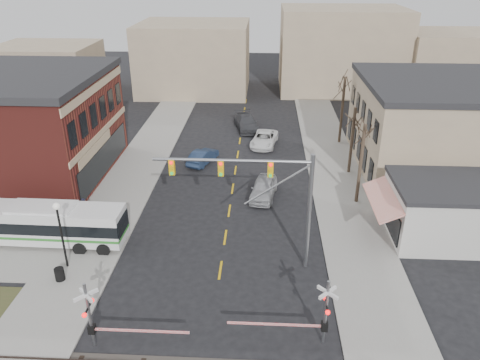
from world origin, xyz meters
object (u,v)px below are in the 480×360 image
object	(u,v)px
trash_bin	(60,274)
traffic_signal_mast	(267,188)
transit_bus	(45,223)
car_c	(264,139)
pedestrian_far	(85,208)
car_b	(203,157)
car_a	(264,188)
street_lamp	(59,222)
car_d	(246,123)
rr_crossing_west	(98,316)
pedestrian_near	(100,235)
rr_crossing_east	(317,313)

from	to	relation	value
trash_bin	traffic_signal_mast	bearing A→B (deg)	10.77
transit_bus	car_c	size ratio (longest dim) A/B	2.14
trash_bin	pedestrian_far	size ratio (longest dim) A/B	0.53
car_b	pedestrian_far	world-z (taller)	pedestrian_far
trash_bin	pedestrian_far	bearing A→B (deg)	98.43
transit_bus	pedestrian_far	bearing A→B (deg)	68.93
traffic_signal_mast	car_a	world-z (taller)	traffic_signal_mast
car_a	transit_bus	bearing A→B (deg)	-143.85
street_lamp	car_d	size ratio (longest dim) A/B	0.83
car_d	trash_bin	bearing A→B (deg)	-122.34
traffic_signal_mast	trash_bin	distance (m)	14.10
traffic_signal_mast	car_a	xyz separation A→B (m)	(-0.15, 9.80, -4.91)
pedestrian_far	traffic_signal_mast	bearing A→B (deg)	-49.35
transit_bus	trash_bin	xyz separation A→B (m)	(2.59, -4.22, -1.11)
pedestrian_far	rr_crossing_west	bearing A→B (deg)	-95.21
transit_bus	car_c	xyz separation A→B (m)	(15.30, 20.22, -0.92)
car_a	car_d	world-z (taller)	car_a
car_a	car_b	world-z (taller)	car_a
rr_crossing_west	traffic_signal_mast	bearing A→B (deg)	41.94
car_c	trash_bin	bearing A→B (deg)	-107.72
car_c	car_d	size ratio (longest dim) A/B	0.94
car_a	car_d	size ratio (longest dim) A/B	0.86
transit_bus	traffic_signal_mast	size ratio (longest dim) A/B	1.15
pedestrian_near	pedestrian_far	bearing A→B (deg)	47.01
street_lamp	car_d	world-z (taller)	street_lamp
car_a	pedestrian_far	world-z (taller)	pedestrian_far
car_a	trash_bin	bearing A→B (deg)	-127.61
rr_crossing_west	car_b	bearing A→B (deg)	84.66
trash_bin	pedestrian_far	world-z (taller)	pedestrian_far
rr_crossing_east	trash_bin	bearing A→B (deg)	164.39
car_b	traffic_signal_mast	bearing A→B (deg)	130.99
rr_crossing_west	car_d	xyz separation A→B (m)	(6.19, 34.84, -1.15)
pedestrian_far	rr_crossing_east	bearing A→B (deg)	-64.30
car_a	car_b	size ratio (longest dim) A/B	1.12
rr_crossing_west	rr_crossing_east	bearing A→B (deg)	4.29
street_lamp	car_b	world-z (taller)	street_lamp
rr_crossing_west	transit_bus	bearing A→B (deg)	126.46
car_d	pedestrian_near	size ratio (longest dim) A/B	3.18
street_lamp	trash_bin	distance (m)	3.25
rr_crossing_west	trash_bin	bearing A→B (deg)	130.02
car_c	pedestrian_near	bearing A→B (deg)	-109.15
rr_crossing_west	trash_bin	xyz separation A→B (m)	(-4.36, 5.20, -1.43)
rr_crossing_west	car_a	size ratio (longest dim) A/B	1.16
street_lamp	pedestrian_far	distance (m)	7.01
car_d	pedestrian_far	xyz separation A→B (m)	(-11.73, -21.73, 0.10)
car_b	pedestrian_far	xyz separation A→B (m)	(-7.82, -11.33, 0.20)
rr_crossing_east	trash_bin	size ratio (longest dim) A/B	6.69
trash_bin	car_d	world-z (taller)	car_d
car_d	pedestrian_near	bearing A→B (deg)	-122.40
pedestrian_near	car_a	bearing A→B (deg)	-38.70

